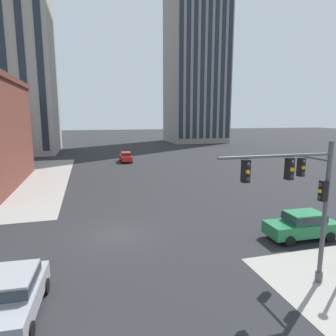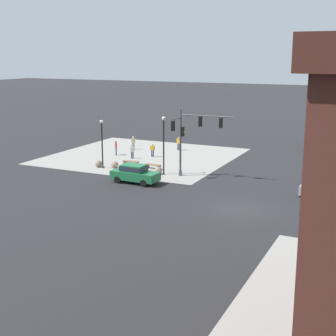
% 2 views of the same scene
% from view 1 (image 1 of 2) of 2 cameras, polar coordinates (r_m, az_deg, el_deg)
% --- Properties ---
extents(ground_plane, '(320.00, 320.00, 0.00)m').
position_cam_1_polar(ground_plane, '(19.41, -9.80, -12.76)').
color(ground_plane, '#262628').
extents(traffic_signal_main, '(5.36, 2.09, 6.44)m').
position_cam_1_polar(traffic_signal_main, '(13.95, 25.06, -4.51)').
color(traffic_signal_main, '#4C4C51').
rests_on(traffic_signal_main, ground).
extents(car_main_southbound_near, '(2.09, 4.50, 1.68)m').
position_cam_1_polar(car_main_southbound_near, '(13.20, -27.87, -20.88)').
color(car_main_southbound_near, '#99999E').
rests_on(car_main_southbound_near, ground).
extents(car_cross_eastbound, '(1.99, 4.45, 1.68)m').
position_cam_1_polar(car_cross_eastbound, '(49.43, -8.22, 2.23)').
color(car_cross_eastbound, red).
rests_on(car_cross_eastbound, ground).
extents(car_cross_westbound, '(4.47, 2.03, 1.68)m').
position_cam_1_polar(car_cross_westbound, '(20.09, 24.72, -9.95)').
color(car_cross_westbound, '#1E6B3D').
rests_on(car_cross_westbound, ground).
extents(residential_tower_skyline_right, '(16.31, 15.88, 77.21)m').
position_cam_1_polar(residential_tower_skyline_right, '(95.61, 5.63, 28.90)').
color(residential_tower_skyline_right, gray).
rests_on(residential_tower_skyline_right, ground).
extents(residential_tower_skyline_left, '(18.52, 17.89, 58.18)m').
position_cam_1_polar(residential_tower_skyline_left, '(73.12, -29.87, 25.92)').
color(residential_tower_skyline_left, '#9E998E').
rests_on(residential_tower_skyline_left, ground).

